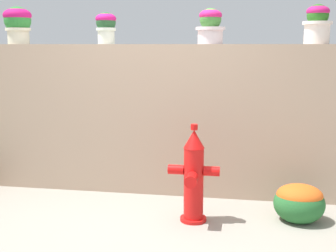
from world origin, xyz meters
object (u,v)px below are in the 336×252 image
(potted_plant_2, at_px, (106,25))
(flower_bush_left, at_px, (299,201))
(potted_plant_1, at_px, (18,22))
(potted_plant_3, at_px, (210,25))
(fire_hydrant, at_px, (194,177))
(potted_plant_4, at_px, (317,23))

(potted_plant_2, bearing_deg, flower_bush_left, -18.94)
(potted_plant_1, height_order, potted_plant_2, potted_plant_1)
(potted_plant_2, height_order, potted_plant_3, potted_plant_3)
(potted_plant_1, relative_size, fire_hydrant, 0.45)
(potted_plant_3, bearing_deg, potted_plant_4, 3.03)
(potted_plant_2, xyz_separation_m, fire_hydrant, (1.05, -0.85, -1.38))
(potted_plant_3, distance_m, potted_plant_4, 1.05)
(fire_hydrant, bearing_deg, potted_plant_4, 37.04)
(potted_plant_3, bearing_deg, fire_hydrant, -94.90)
(potted_plant_2, height_order, potted_plant_4, potted_plant_4)
(potted_plant_4, distance_m, flower_bush_left, 1.76)
(potted_plant_2, bearing_deg, fire_hydrant, -39.00)
(potted_plant_1, bearing_deg, flower_bush_left, -11.92)
(potted_plant_1, height_order, fire_hydrant, potted_plant_1)
(fire_hydrant, relative_size, flower_bush_left, 1.95)
(potted_plant_4, height_order, flower_bush_left, potted_plant_4)
(potted_plant_1, height_order, potted_plant_4, potted_plant_1)
(potted_plant_4, bearing_deg, flower_bush_left, -103.86)
(potted_plant_1, relative_size, potted_plant_4, 1.05)
(potted_plant_2, distance_m, flower_bush_left, 2.65)
(potted_plant_2, height_order, fire_hydrant, potted_plant_2)
(potted_plant_2, bearing_deg, potted_plant_3, -3.36)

